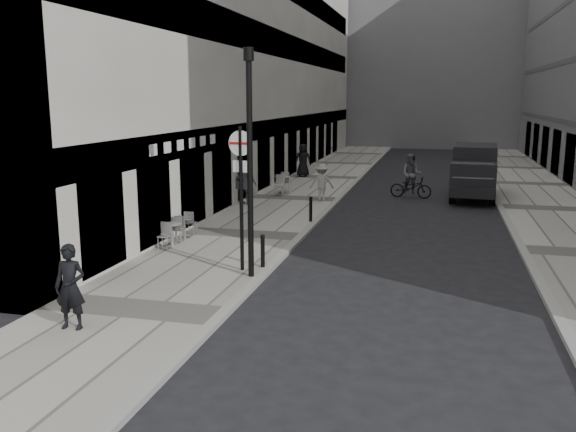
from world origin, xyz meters
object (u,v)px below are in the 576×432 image
lamppost (250,153)px  walking_man (70,287)px  panel_van (474,169)px  sign_post (241,179)px  cyclist (411,181)px

lamppost → walking_man: bearing=-119.0°
panel_van → walking_man: bearing=-110.0°
sign_post → cyclist: (3.76, 13.87, -1.75)m
sign_post → lamppost: 0.97m
walking_man → panel_van: size_ratio=0.33×
sign_post → cyclist: sign_post is taller
walking_man → lamppost: (2.39, 4.32, 2.32)m
panel_van → sign_post: bearing=-110.5°
sign_post → cyclist: 14.48m
lamppost → cyclist: 14.96m
sign_post → walking_man: bearing=-106.8°
walking_man → lamppost: size_ratio=0.30×
walking_man → cyclist: cyclist is taller
sign_post → panel_van: 15.99m
lamppost → sign_post: bearing=129.6°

